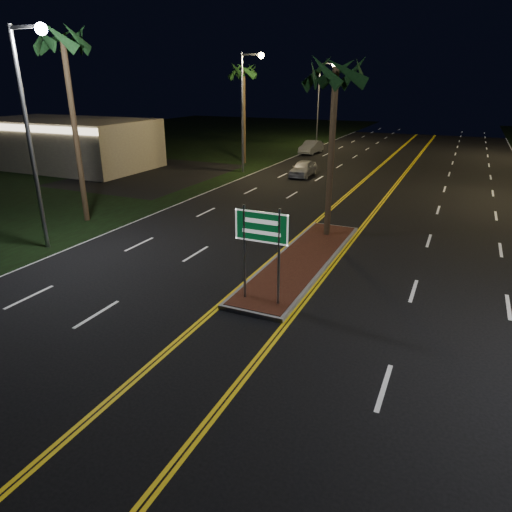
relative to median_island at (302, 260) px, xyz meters
The scene contains 13 objects.
ground 7.00m from the median_island, 90.00° to the right, with size 120.00×120.00×0.00m, color black.
grass_left 34.99m from the median_island, 149.04° to the left, with size 40.00×110.00×0.01m, color black.
median_island is the anchor object (origin of this frame).
highway_sign 4.80m from the median_island, 90.00° to the right, with size 1.80×0.08×3.20m.
commercial_building 29.13m from the median_island, 153.45° to the left, with size 15.00×8.12×4.00m.
streetlight_left_near 12.36m from the median_island, 164.22° to the right, with size 1.91×0.44×9.00m.
streetlight_left_mid 20.80m from the median_island, 121.98° to the left, with size 1.91×0.44×9.00m.
streetlight_left_far 38.89m from the median_island, 106.00° to the left, with size 1.91×0.44×9.00m.
palm_median 8.00m from the median_island, 90.00° to the left, with size 2.40×2.40×8.30m.
palm_left_near 15.20m from the median_island, behind, with size 2.40×2.40×9.80m.
palm_left_far 25.76m from the median_island, 121.36° to the left, with size 2.40×2.40×8.80m.
car_near 18.35m from the median_island, 108.89° to the left, with size 1.85×4.33×1.44m, color #B3B3B9.
car_far 30.66m from the median_island, 107.35° to the left, with size 1.91×4.47×1.49m, color #B7BCC2.
Camera 1 is at (5.47, -9.66, 6.93)m, focal length 32.00 mm.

